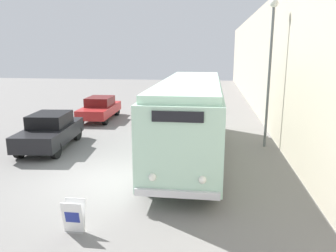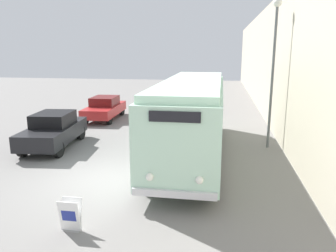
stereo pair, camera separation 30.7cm
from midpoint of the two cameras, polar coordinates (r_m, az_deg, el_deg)
name	(u,v)px [view 2 (the right image)]	position (r m, az deg, el deg)	size (l,w,h in m)	color
ground_plane	(100,180)	(11.57, -10.95, -9.20)	(80.00, 80.00, 0.00)	slate
building_wall_right	(274,64)	(20.29, 18.38, 10.28)	(0.30, 60.00, 7.21)	#B2A893
vintage_bus	(192,113)	(13.62, 4.92, 2.19)	(2.43, 10.63, 3.17)	black
sign_board	(70,215)	(8.56, -15.63, -14.79)	(0.52, 0.31, 0.82)	gray
streetlamp	(274,54)	(15.19, 18.53, 11.80)	(0.36, 0.36, 6.46)	#595E60
parked_car_near	(54,130)	(15.73, -18.77, -0.66)	(2.19, 4.42, 1.59)	black
parked_car_mid	(105,108)	(21.48, -10.57, 3.14)	(1.92, 4.40, 1.45)	black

